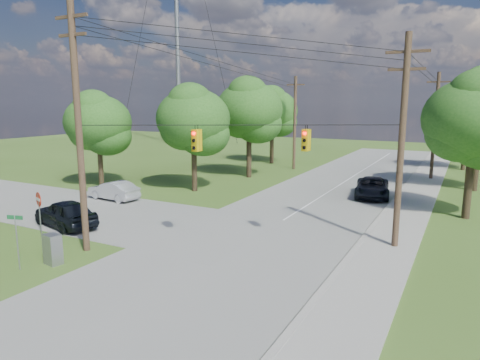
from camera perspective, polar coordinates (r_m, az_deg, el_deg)
The scene contains 22 objects.
ground at distance 19.62m, azimuth -11.35°, elevation -11.63°, with size 140.00×140.00×0.00m, color #3D5C1E.
main_road at distance 22.50m, azimuth 0.87°, elevation -8.48°, with size 10.00×100.00×0.03m, color gray.
sidewalk_east at distance 20.50m, azimuth 18.08°, elevation -10.80°, with size 2.60×100.00×0.12m, color gray.
pole_sw at distance 21.76m, azimuth -20.74°, elevation 6.92°, with size 2.00×0.32×12.00m.
pole_ne at distance 22.20m, azimuth 20.76°, elevation 5.01°, with size 2.00×0.32×10.50m.
pole_north_e at distance 44.09m, azimuth 24.55°, elevation 6.64°, with size 2.00×0.32×10.00m.
pole_north_w at distance 47.07m, azimuth 7.31°, elevation 7.66°, with size 2.00×0.32×10.00m.
power_lines at distance 27.53m, azimuth 6.41°, elevation 14.20°, with size 13.93×29.62×4.93m.
traffic_signals at distance 20.61m, azimuth 1.56°, elevation 5.39°, with size 4.91×3.27×1.05m.
radio_mast at distance 75.74m, azimuth -8.46°, elevation 21.85°, with size 0.70×0.70×45.00m, color gray.
tree_w_near at distance 35.06m, azimuth -6.24°, elevation 8.08°, with size 6.00×6.00×8.40m.
tree_w_mid at distance 41.43m, azimuth 1.23°, elevation 9.39°, with size 6.40×6.40×9.22m.
tree_w_far at distance 51.33m, azimuth 4.32°, elevation 9.18°, with size 6.00×6.00×8.73m.
tree_e_near at distance 29.96m, azimuth 28.84°, elevation 7.12°, with size 6.20×6.20×8.81m.
tree_e_far at distance 51.96m, azimuth 28.10°, elevation 7.66°, with size 5.80×5.80×8.32m.
tree_cross_n at distance 38.35m, azimuth -18.40°, elevation 7.32°, with size 5.60×5.60×7.91m.
car_cross_dark at distance 27.20m, azimuth -22.25°, elevation -4.09°, with size 1.94×4.82×1.64m, color black.
car_cross_silver at distance 33.48m, azimuth -16.52°, elevation -1.33°, with size 1.51×4.32×1.42m, color silver.
car_main_north at distance 34.62m, azimuth 17.22°, elevation -0.95°, with size 2.45×5.31×1.47m, color black.
control_cabinet at distance 21.40m, azimuth -23.70°, elevation -8.45°, with size 0.78×0.56×1.40m, color gray.
do_not_enter_sign at distance 25.97m, azimuth -25.24°, elevation -2.90°, with size 0.77×0.30×2.43m.
street_name_sign at distance 21.09m, azimuth -27.64°, elevation -6.50°, with size 0.72×0.26×2.48m.
Camera 1 is at (11.73, -13.94, 7.28)m, focal length 32.00 mm.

